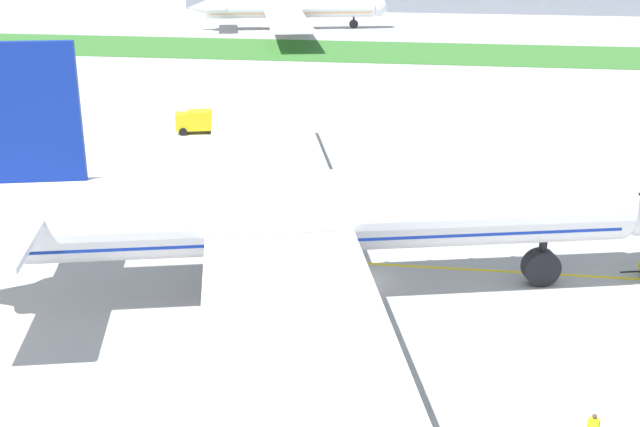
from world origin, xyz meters
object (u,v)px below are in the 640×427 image
Objects in this scene: service_truck_baggage_loader at (200,121)px; ground_crew_wingwalker_port at (593,426)px; airliner_foreground at (299,214)px; parked_airliner_far_centre at (287,9)px.

ground_crew_wingwalker_port is at bearing -57.35° from service_truck_baggage_loader.
service_truck_baggage_loader is at bearing 114.33° from airliner_foreground.
service_truck_baggage_loader is at bearing 122.65° from ground_crew_wingwalker_port.
airliner_foreground is 1.19× the size of parked_airliner_far_centre.
service_truck_baggage_loader is 88.52m from parked_airliner_far_centre.
airliner_foreground is at bearing -65.67° from service_truck_baggage_loader.
parked_airliner_far_centre is (-41.29, 144.23, 3.33)m from ground_crew_wingwalker_port.
ground_crew_wingwalker_port is 0.29× the size of service_truck_baggage_loader.
parked_airliner_far_centre is at bearing 105.98° from ground_crew_wingwalker_port.
airliner_foreground is 13.87× the size of service_truck_baggage_loader.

